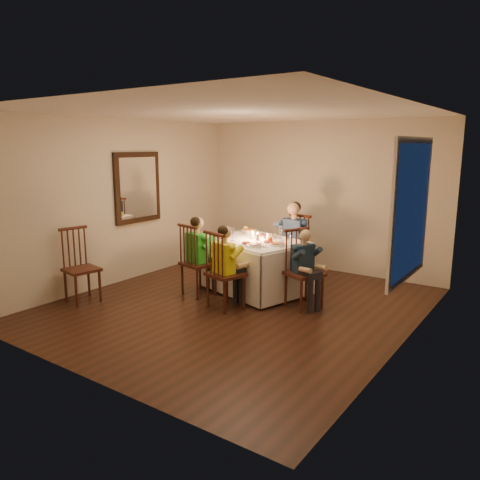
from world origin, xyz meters
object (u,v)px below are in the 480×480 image
Objects in this scene: chair_end at (303,307)px; serving_bowl at (249,232)px; dining_table at (255,254)px; adult at (292,280)px; chair_near_right at (226,308)px; child_green at (199,294)px; child_yellow at (226,308)px; child_teal at (303,307)px; chair_near_left at (199,294)px; chair_extra at (84,301)px; chair_adult at (292,280)px.

serving_bowl is at bearing 88.09° from chair_end.
adult is at bearing 92.39° from dining_table.
dining_table is 1.63× the size of chair_near_right.
serving_bowl is at bearing -89.80° from child_green.
child_yellow is 1.06m from child_teal.
child_teal reaches higher than chair_near_left.
child_green is at bearing -33.66° from chair_extra.
child_green is 1.33m from serving_bowl.
chair_adult is 0.00m from adult.
adult is at bearing -25.31° from chair_extra.
chair_near_left is at bearing 128.16° from chair_end.
chair_adult is 3.27m from chair_extra.
chair_end is at bearing -66.24° from child_teal.
serving_bowl is (0.20, 1.03, 0.82)m from chair_near_left.
dining_table reaches higher than child_yellow.
chair_near_right is (-0.09, -1.71, 0.00)m from chair_adult.
child_green reaches higher than chair_adult.
adult is at bearing 37.91° from serving_bowl.
child_green is at bearing -101.11° from serving_bowl.
chair_near_right is 1.71m from adult.
serving_bowl is at bearing 149.23° from dining_table.
chair_adult and chair_near_right have the same top height.
adult is 1.18× the size of child_teal.
chair_extra is (-1.91, -2.65, 0.00)m from chair_adult.
dining_table is 1.15m from child_teal.
child_yellow is (0.68, -0.24, 0.00)m from child_green.
chair_near_right is at bearing -85.95° from chair_adult.
child_yellow is at bearing -85.95° from chair_adult.
dining_table is at bearing 99.03° from child_teal.
child_yellow reaches higher than chair_near_left.
child_yellow is at bearing -69.55° from serving_bowl.
chair_extra is at bearing -116.94° from dining_table.
child_teal is 1.69m from serving_bowl.
serving_bowl is at bearing -135.16° from chair_adult.
chair_adult is 1.02× the size of chair_extra.
chair_extra is 2.05m from child_yellow.
chair_end is 0.94× the size of child_yellow.
chair_near_left is at bearing -101.11° from serving_bowl.
child_yellow reaches higher than chair_extra.
chair_near_right is 0.00m from child_yellow.
serving_bowl reaches higher than child_yellow.
chair_near_left is 0.94× the size of child_yellow.
serving_bowl is (-0.47, 1.27, 0.82)m from chair_near_right.
dining_table is 1.02m from adult.
chair_near_left reaches higher than chair_extra.
chair_adult is at bearing -25.31° from chair_extra.
dining_table is 1.36× the size of adult.
adult is 1.71m from child_yellow.
child_yellow is (-0.86, -0.63, 0.00)m from chair_end.
child_green is (0.00, 0.00, 0.00)m from chair_near_left.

